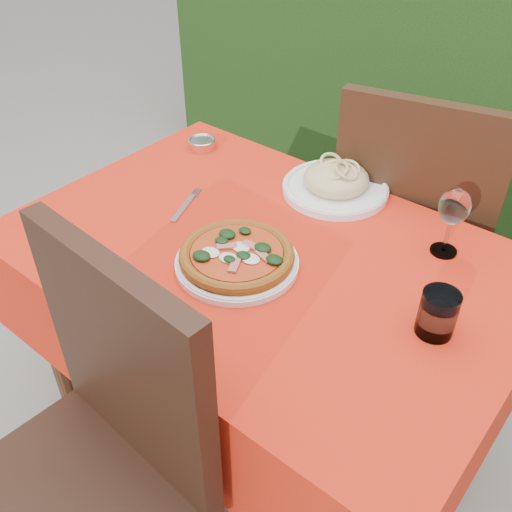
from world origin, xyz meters
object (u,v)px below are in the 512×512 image
Objects in this scene: chair_far at (414,221)px; water_glass at (437,315)px; wine_glass at (454,209)px; fork at (183,208)px; pasta_plate at (336,183)px; pizza_plate at (237,257)px; steel_ramekin at (202,144)px; chair_near at (92,459)px.

water_glass is (0.31, -0.57, 0.21)m from chair_far.
wine_glass reaches higher than fork.
water_glass is 0.30m from wine_glass.
fork is (-0.42, -0.57, 0.16)m from chair_far.
water_glass is 0.73m from fork.
pasta_plate is 1.67× the size of wine_glass.
pizza_plate is 0.47m from water_glass.
fork is at bearing 40.36° from chair_far.
fork is (-0.27, 0.09, -0.02)m from pizza_plate.
pasta_plate reaches higher than pizza_plate.
steel_ramekin reaches higher than fork.
chair_near is at bearing -84.85° from pizza_plate.
pasta_plate is at bearing 5.90° from steel_ramekin.
chair_near is 2.92× the size of pizza_plate.
water_glass is at bearing -35.80° from pasta_plate.
wine_glass is 2.25× the size of steel_ramekin.
wine_glass is at bearing 45.56° from pizza_plate.
wine_glass is (0.36, -0.06, 0.09)m from pasta_plate.
chair_near is 1.03m from steel_ramekin.
water_glass is 0.97m from steel_ramekin.
chair_near is 12.94× the size of steel_ramekin.
wine_glass is (-0.10, 0.27, 0.08)m from water_glass.
water_glass is 0.57× the size of wine_glass.
wine_glass is at bearing 110.85° from water_glass.
chair_far is 5.44× the size of fork.
chair_near is 3.45× the size of pasta_plate.
pizza_plate is at bearing -38.48° from steel_ramekin.
pasta_plate is at bearing 90.38° from pizza_plate.
water_glass is at bearing 58.70° from chair_near.
pizza_plate is at bearing -89.62° from pasta_plate.
chair_far is (0.10, 1.16, -0.00)m from chair_near.
chair_far is 0.73m from fork.
fork is at bearing -179.78° from water_glass.
chair_near is 0.69m from fork.
pasta_plate is at bearing 29.62° from fork.
chair_near is at bearing 71.55° from chair_far.
chair_near is at bearing -124.87° from water_glass.
pasta_plate is 0.57m from water_glass.
pizza_plate is 0.52m from wine_glass.
fork is at bearing -128.91° from pasta_plate.
pasta_plate is at bearing 96.52° from chair_near.
pasta_plate is at bearing 144.20° from water_glass.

